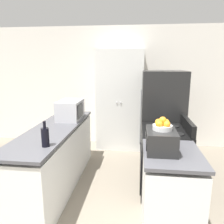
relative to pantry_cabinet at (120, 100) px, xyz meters
name	(u,v)px	position (x,y,z in m)	size (l,w,h in m)	color
wall_back	(120,87)	(-0.03, 0.29, 0.25)	(7.00, 0.06, 2.60)	silver
counter_left	(56,158)	(-0.81, -1.67, -0.60)	(0.60, 2.21, 0.92)	silver
counter_right	(170,193)	(0.75, -2.39, -0.60)	(0.60, 0.78, 0.92)	silver
pantry_cabinet	(120,100)	(0.00, 0.00, 0.00)	(0.97, 0.50, 2.09)	silver
stove	(164,160)	(0.77, -1.61, -0.58)	(0.66, 0.76, 1.08)	black
refrigerator	(162,120)	(0.80, -0.80, -0.20)	(0.73, 0.77, 1.70)	black
microwave	(70,110)	(-0.71, -1.18, 0.03)	(0.36, 0.52, 0.31)	#B2B2B7
wine_bottle	(45,137)	(-0.63, -2.38, -0.02)	(0.09, 0.09, 0.29)	black
toaster_oven	(161,140)	(0.63, -2.36, -0.02)	(0.31, 0.41, 0.23)	black
fruit_bowl	(163,125)	(0.64, -2.35, 0.15)	(0.20, 0.20, 0.14)	silver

